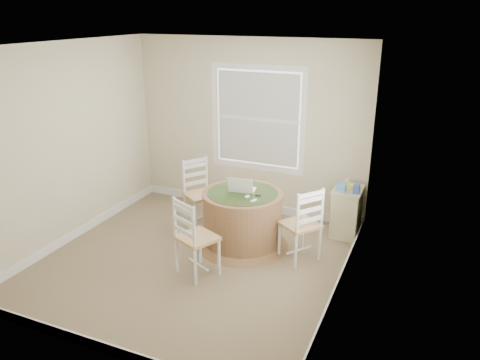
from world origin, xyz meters
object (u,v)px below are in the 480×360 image
at_px(chair_near, 197,237).
at_px(laptop, 242,189).
at_px(chair_right, 300,224).
at_px(corner_chest, 346,212).
at_px(chair_left, 201,195).
at_px(round_table, 242,217).

bearing_deg(chair_near, laptop, -75.86).
relative_size(chair_right, laptop, 2.56).
relative_size(laptop, corner_chest, 0.55).
relative_size(chair_near, chair_right, 1.00).
height_order(chair_left, corner_chest, chair_left).
relative_size(chair_left, laptop, 2.56).
bearing_deg(chair_left, chair_near, -120.71).
bearing_deg(laptop, round_table, 110.47).
height_order(round_table, corner_chest, round_table).
distance_m(round_table, chair_near, 0.89).
bearing_deg(chair_left, laptop, -76.85).
bearing_deg(chair_right, chair_left, -67.45).
bearing_deg(chair_near, chair_left, -39.58).
bearing_deg(laptop, chair_near, 69.25).
bearing_deg(chair_near, chair_right, -116.09).
bearing_deg(laptop, chair_left, -30.61).
height_order(round_table, laptop, laptop).
distance_m(chair_near, laptop, 0.98).
bearing_deg(chair_right, round_table, -57.75).
distance_m(round_table, chair_left, 0.85).
xyz_separation_m(chair_right, corner_chest, (0.39, 0.92, -0.13)).
height_order(chair_left, chair_near, same).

